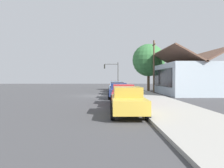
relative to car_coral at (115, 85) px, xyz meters
name	(u,v)px	position (x,y,z in m)	size (l,w,h in m)	color
ground_plane	(95,96)	(13.75, -2.85, -0.82)	(120.00, 120.00, 0.00)	#424244
sidewalk_curb	(142,95)	(13.75, 2.75, -0.74)	(60.00, 4.20, 0.16)	#A3A099
car_coral	(115,85)	(0.00, 0.00, 0.00)	(4.82, 2.14, 1.59)	#EA8C75
car_skyblue	(115,87)	(5.69, -0.10, 0.00)	(4.82, 2.10, 1.59)	#8CB7E0
car_charcoal	(117,88)	(11.38, -0.10, 0.00)	(4.62, 2.12, 1.59)	#2D3035
car_navy	(119,90)	(16.94, -0.15, 0.00)	(4.81, 2.26, 1.59)	navy
car_cherry	(123,94)	(22.69, -0.09, 0.00)	(4.86, 2.14, 1.59)	red
car_mustard	(128,101)	(27.91, -0.20, 0.00)	(4.81, 2.03, 1.59)	gold
storefront_building	(188,78)	(11.11, 9.13, 1.29)	(11.86, 6.92, 5.81)	#ADBCC6
shade_tree	(149,60)	(3.08, 5.45, 4.22)	(5.31, 5.31, 7.71)	brown
traffic_light_main	(113,71)	(-3.70, -0.31, 2.67)	(0.37, 2.79, 5.20)	#383833
utility_pole_wooden	(154,65)	(7.92, 5.35, 3.11)	(1.80, 0.24, 7.50)	brown
fire_hydrant_red	(133,93)	(16.40, 1.35, -0.32)	(0.22, 0.22, 0.71)	red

